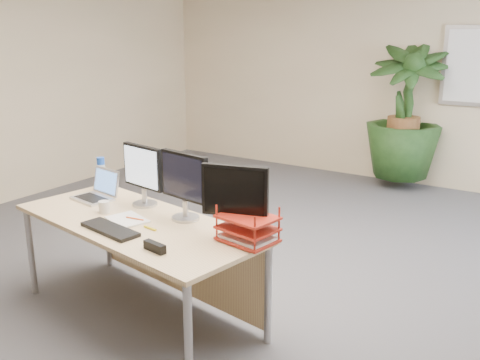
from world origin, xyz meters
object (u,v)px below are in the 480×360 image
Objects in this scene: monitor_right at (184,182)px; floor_plant at (403,130)px; monitor_left at (143,171)px; desk at (149,237)px; laptop at (98,191)px.

floor_plant is at bearing 85.52° from monitor_right.
monitor_left is 0.97× the size of monitor_right.
desk is 4.14m from floor_plant.
laptop is at bearing 179.22° from monitor_right.
floor_plant is 4.15m from laptop.
monitor_right is (0.44, -0.07, 0.01)m from monitor_left.
monitor_left is (-0.76, -3.92, 0.23)m from floor_plant.
monitor_left is 0.47m from laptop.
floor_plant reaches higher than monitor_right.
floor_plant is 4.00m from monitor_left.
desk is 0.49m from monitor_left.
monitor_left is at bearing 170.52° from monitor_right.
monitor_left is 1.31× the size of laptop.
monitor_right reaches higher than monitor_left.
monitor_left is at bearing 8.45° from laptop.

